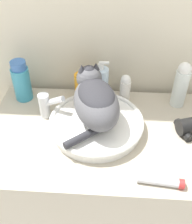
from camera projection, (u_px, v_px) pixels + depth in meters
The scene contains 11 objects.
wall_back at pixel (108, 15), 1.13m from camera, with size 8.00×0.05×2.40m.
vanity_counter at pixel (102, 194), 1.39m from camera, with size 0.93×0.56×0.86m.
sink_basin at pixel (96, 124), 1.11m from camera, with size 0.37×0.37×0.05m.
cat at pixel (95, 99), 1.04m from camera, with size 0.24×0.32×0.19m.
faucet at pixel (46, 105), 1.14m from camera, with size 0.12×0.06×0.13m.
mouthwash_bottle at pixel (22, 81), 1.22m from camera, with size 0.08×0.08×0.19m.
spray_bottle_trigger at pixel (82, 87), 1.22m from camera, with size 0.06×0.06×0.16m.
lotion_bottle_white at pixel (181, 85), 1.18m from camera, with size 0.06×0.06×0.21m.
deodorant_stick at pixel (125, 89), 1.21m from camera, with size 0.05×0.05×0.14m.
soap_pump_bottle at pixel (101, 85), 1.21m from camera, with size 0.07×0.07×0.20m.
cream_tube at pixel (161, 181), 0.92m from camera, with size 0.15×0.05×0.03m.
Camera 1 is at (0.02, -0.50, 1.65)m, focal length 45.00 mm.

